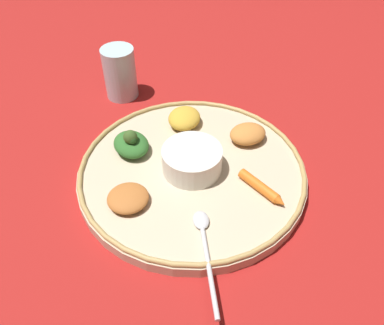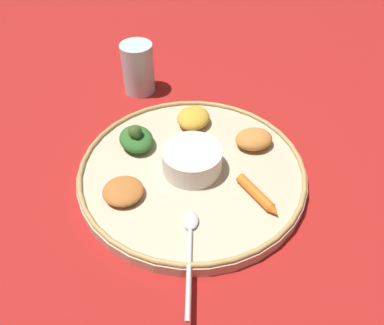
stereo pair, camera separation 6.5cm
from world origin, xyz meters
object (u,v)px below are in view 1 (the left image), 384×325
carrot_near_spoon (262,188)px  greens_pile (131,144)px  spoon (205,243)px  center_bowl (192,159)px  drinking_glass (120,76)px

carrot_near_spoon → greens_pile: bearing=-117.2°
spoon → greens_pile: (-0.20, -0.11, 0.01)m
spoon → greens_pile: size_ratio=1.86×
spoon → carrot_near_spoon: bearing=133.9°
spoon → carrot_near_spoon: carrot_near_spoon is taller
greens_pile → carrot_near_spoon: bearing=62.8°
carrot_near_spoon → spoon: bearing=-46.1°
center_bowl → carrot_near_spoon: (0.06, 0.11, -0.01)m
greens_pile → spoon: bearing=28.9°
center_bowl → greens_pile: bearing=-116.3°
greens_pile → drinking_glass: 0.21m
drinking_glass → spoon: bearing=19.4°
greens_pile → carrot_near_spoon: (0.11, 0.21, -0.01)m
center_bowl → greens_pile: (-0.05, -0.10, -0.01)m
center_bowl → carrot_near_spoon: center_bowl is taller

